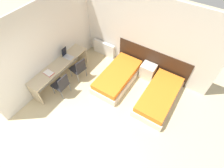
{
  "coord_description": "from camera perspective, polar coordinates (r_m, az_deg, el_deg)",
  "views": [
    {
      "loc": [
        1.85,
        -0.87,
        4.72
      ],
      "look_at": [
        0.0,
        1.99,
        0.55
      ],
      "focal_mm": 28.0,
      "sensor_mm": 36.0,
      "label": 1
    }
  ],
  "objects": [
    {
      "name": "radiator",
      "position": [
        7.02,
        -2.58,
        11.5
      ],
      "size": [
        0.93,
        0.12,
        0.57
      ],
      "color": "silver",
      "rests_on": "ground_plane"
    },
    {
      "name": "chair_near_laptop",
      "position": [
        6.06,
        -10.83,
        5.18
      ],
      "size": [
        0.5,
        0.5,
        0.86
      ],
      "rotation": [
        0.0,
        0.0,
        -0.15
      ],
      "color": "#232328",
      "rests_on": "ground_plane"
    },
    {
      "name": "open_notebook",
      "position": [
        5.79,
        -20.02,
        3.45
      ],
      "size": [
        0.34,
        0.24,
        0.02
      ],
      "rotation": [
        0.0,
        0.0,
        -0.06
      ],
      "color": "#B21E1E",
      "rests_on": "desk"
    },
    {
      "name": "wall_back",
      "position": [
        5.93,
        9.05,
        15.46
      ],
      "size": [
        5.16,
        0.05,
        2.7
      ],
      "color": "silver",
      "rests_on": "ground_plane"
    },
    {
      "name": "chair_near_notebook",
      "position": [
        5.71,
        -16.21,
        -0.03
      ],
      "size": [
        0.44,
        0.44,
        0.86
      ],
      "rotation": [
        0.0,
        0.0,
        -0.0
      ],
      "color": "#232328",
      "rests_on": "ground_plane"
    },
    {
      "name": "laptop",
      "position": [
        6.12,
        -14.52,
        9.11
      ],
      "size": [
        0.35,
        0.23,
        0.35
      ],
      "rotation": [
        0.0,
        0.0,
        0.06
      ],
      "color": "silver",
      "rests_on": "desk"
    },
    {
      "name": "headboard_panel",
      "position": [
        6.27,
        12.91,
        6.99
      ],
      "size": [
        2.61,
        0.03,
        1.01
      ],
      "color": "#382316",
      "rests_on": "ground_plane"
    },
    {
      "name": "desk",
      "position": [
        6.06,
        -16.78,
        5.07
      ],
      "size": [
        0.51,
        2.28,
        0.73
      ],
      "color": "#C6B28E",
      "rests_on": "ground_plane"
    },
    {
      "name": "wall_left",
      "position": [
        5.85,
        -19.1,
        12.59
      ],
      "size": [
        0.05,
        4.62,
        2.7
      ],
      "color": "silver",
      "rests_on": "ground_plane"
    },
    {
      "name": "nightstand",
      "position": [
        6.27,
        11.64,
        4.18
      ],
      "size": [
        0.49,
        0.41,
        0.53
      ],
      "color": "beige",
      "rests_on": "ground_plane"
    },
    {
      "name": "bed_near_door",
      "position": [
        5.7,
        15.16,
        -4.01
      ],
      "size": [
        0.97,
        1.96,
        0.45
      ],
      "color": "beige",
      "rests_on": "ground_plane"
    },
    {
      "name": "ground_plane",
      "position": [
        5.14,
        -12.82,
        -18.62
      ],
      "size": [
        20.0,
        20.0,
        0.0
      ],
      "primitive_type": "plane",
      "color": "beige"
    },
    {
      "name": "bed_near_window",
      "position": [
        6.02,
        1.87,
        2.36
      ],
      "size": [
        0.97,
        1.96,
        0.45
      ],
      "color": "beige",
      "rests_on": "ground_plane"
    }
  ]
}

